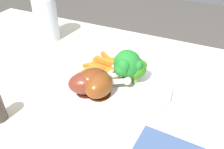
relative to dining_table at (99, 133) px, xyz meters
name	(u,v)px	position (x,y,z in m)	size (l,w,h in m)	color
dining_table	(99,133)	(0.00, 0.00, 0.00)	(1.11, 0.65, 0.74)	beige
dinner_plate	(112,84)	(0.02, 0.04, 0.13)	(0.27, 0.27, 0.01)	white
broccoli_floret_front	(136,67)	(0.06, 0.07, 0.17)	(0.05, 0.05, 0.06)	#79A351
broccoli_floret_middle	(127,64)	(0.05, 0.05, 0.18)	(0.07, 0.07, 0.08)	#8FA34B
carrot_fries_pile	(106,68)	(-0.01, 0.08, 0.14)	(0.12, 0.13, 0.03)	orange
chicken_drumstick_near	(89,83)	(-0.01, -0.01, 0.16)	(0.13, 0.10, 0.05)	#4D1A11
chicken_drumstick_far	(100,84)	(0.01, 0.00, 0.16)	(0.06, 0.12, 0.05)	#55230C
chicken_drumstick_extra	(95,79)	(-0.01, 0.01, 0.16)	(0.11, 0.11, 0.05)	#4C1D0B
water_glass	(46,19)	(-0.26, 0.18, 0.19)	(0.07, 0.07, 0.13)	silver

